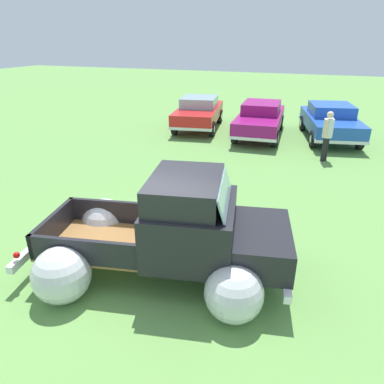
{
  "coord_description": "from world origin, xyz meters",
  "views": [
    {
      "loc": [
        2.51,
        -4.77,
        3.99
      ],
      "look_at": [
        0.0,
        1.82,
        0.85
      ],
      "focal_mm": 32.7,
      "sensor_mm": 36.0,
      "label": 1
    }
  ],
  "objects_px": {
    "vintage_pickup_truck": "(177,238)",
    "show_car_0": "(199,111)",
    "show_car_2": "(330,120)",
    "show_car_1": "(260,118)",
    "spectator_0": "(327,133)",
    "lane_cone_0": "(146,195)"
  },
  "relations": [
    {
      "from": "vintage_pickup_truck",
      "to": "show_car_0",
      "type": "distance_m",
      "value": 11.26
    },
    {
      "from": "vintage_pickup_truck",
      "to": "show_car_2",
      "type": "xyz_separation_m",
      "value": [
        2.35,
        10.9,
        0.03
      ]
    },
    {
      "from": "vintage_pickup_truck",
      "to": "show_car_1",
      "type": "distance_m",
      "value": 10.32
    },
    {
      "from": "show_car_0",
      "to": "spectator_0",
      "type": "relative_size",
      "value": 2.62
    },
    {
      "from": "show_car_0",
      "to": "spectator_0",
      "type": "xyz_separation_m",
      "value": [
        5.75,
        -2.96,
        0.2
      ]
    },
    {
      "from": "spectator_0",
      "to": "lane_cone_0",
      "type": "xyz_separation_m",
      "value": [
        -4.13,
        -5.47,
        -0.67
      ]
    },
    {
      "from": "vintage_pickup_truck",
      "to": "spectator_0",
      "type": "bearing_deg",
      "value": 61.82
    },
    {
      "from": "show_car_1",
      "to": "show_car_0",
      "type": "bearing_deg",
      "value": -101.61
    },
    {
      "from": "spectator_0",
      "to": "lane_cone_0",
      "type": "distance_m",
      "value": 6.89
    },
    {
      "from": "show_car_1",
      "to": "spectator_0",
      "type": "bearing_deg",
      "value": 43.34
    },
    {
      "from": "lane_cone_0",
      "to": "show_car_1",
      "type": "bearing_deg",
      "value": 80.43
    },
    {
      "from": "show_car_2",
      "to": "lane_cone_0",
      "type": "xyz_separation_m",
      "value": [
        -4.19,
        -8.62,
        -0.47
      ]
    },
    {
      "from": "show_car_2",
      "to": "spectator_0",
      "type": "height_order",
      "value": "spectator_0"
    },
    {
      "from": "show_car_2",
      "to": "lane_cone_0",
      "type": "bearing_deg",
      "value": -38.51
    },
    {
      "from": "show_car_0",
      "to": "spectator_0",
      "type": "distance_m",
      "value": 6.47
    },
    {
      "from": "spectator_0",
      "to": "vintage_pickup_truck",
      "type": "bearing_deg",
      "value": 95.76
    },
    {
      "from": "show_car_2",
      "to": "show_car_1",
      "type": "bearing_deg",
      "value": -90.81
    },
    {
      "from": "show_car_0",
      "to": "spectator_0",
      "type": "height_order",
      "value": "spectator_0"
    },
    {
      "from": "show_car_2",
      "to": "spectator_0",
      "type": "relative_size",
      "value": 2.75
    },
    {
      "from": "lane_cone_0",
      "to": "vintage_pickup_truck",
      "type": "bearing_deg",
      "value": -51.07
    },
    {
      "from": "show_car_0",
      "to": "lane_cone_0",
      "type": "relative_size",
      "value": 7.17
    },
    {
      "from": "show_car_1",
      "to": "show_car_2",
      "type": "xyz_separation_m",
      "value": [
        2.84,
        0.59,
        0.0
      ]
    }
  ]
}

